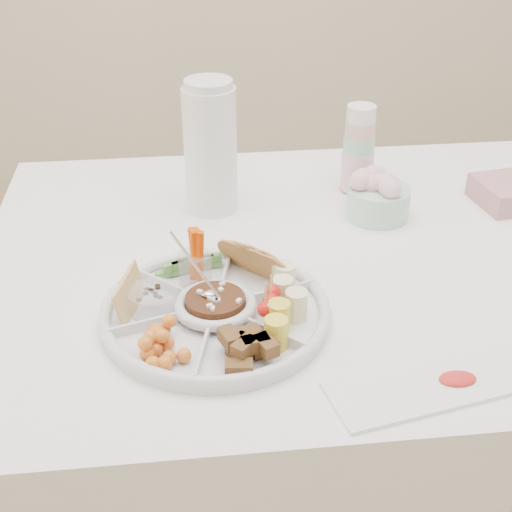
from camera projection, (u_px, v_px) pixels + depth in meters
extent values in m
plane|color=tan|center=(345.00, 507.00, 1.80)|extent=(4.00, 4.00, 0.00)
cube|color=white|center=(355.00, 394.00, 1.60)|extent=(1.52, 1.02, 0.76)
cylinder|color=white|center=(215.00, 309.00, 1.19)|extent=(0.47, 0.47, 0.04)
cylinder|color=#5A3414|center=(215.00, 305.00, 1.19)|extent=(0.12, 0.12, 0.04)
cylinder|color=#B5CFAF|center=(359.00, 149.00, 1.58)|extent=(0.09, 0.09, 0.20)
cylinder|color=white|center=(210.00, 146.00, 1.48)|extent=(0.14, 0.14, 0.29)
cylinder|color=#85BE9C|center=(379.00, 195.00, 1.50)|extent=(0.17, 0.17, 0.10)
cube|color=silver|center=(438.00, 383.00, 1.06)|extent=(0.35, 0.18, 0.01)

